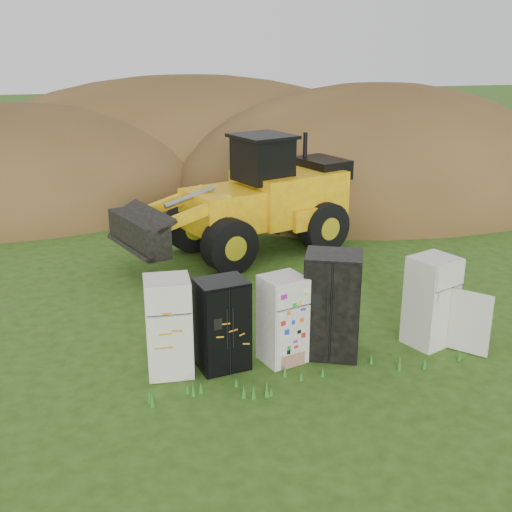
{
  "coord_description": "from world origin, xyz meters",
  "views": [
    {
      "loc": [
        -3.48,
        -10.04,
        5.6
      ],
      "look_at": [
        -0.49,
        2.0,
        1.33
      ],
      "focal_mm": 45.0,
      "sensor_mm": 36.0,
      "label": 1
    }
  ],
  "objects": [
    {
      "name": "dirt_mound_back",
      "position": [
        0.34,
        18.07,
        0.0
      ],
      "size": [
        20.32,
        13.54,
        8.11
      ],
      "primitive_type": "ellipsoid",
      "color": "#4C3518",
      "rests_on": "ground"
    },
    {
      "name": "dirt_mound_right",
      "position": [
        6.4,
        11.51,
        0.0
      ],
      "size": [
        15.15,
        11.11,
        8.12
      ],
      "primitive_type": "ellipsoid",
      "color": "#4C3518",
      "rests_on": "ground"
    },
    {
      "name": "fridge_black_side",
      "position": [
        -1.6,
        0.01,
        0.82
      ],
      "size": [
        0.97,
        0.82,
        1.64
      ],
      "primitive_type": null,
      "rotation": [
        0.0,
        0.0,
        0.18
      ],
      "color": "black",
      "rests_on": "ground"
    },
    {
      "name": "wheel_loader",
      "position": [
        -0.0,
        5.99,
        1.58
      ],
      "size": [
        7.04,
        4.71,
        3.16
      ],
      "primitive_type": null,
      "rotation": [
        0.0,
        0.0,
        0.35
      ],
      "color": "yellow",
      "rests_on": "ground"
    },
    {
      "name": "fridge_open_door",
      "position": [
        2.41,
        -0.03,
        0.87
      ],
      "size": [
        1.0,
        0.97,
        1.74
      ],
      "primitive_type": null,
      "rotation": [
        0.0,
        0.0,
        0.38
      ],
      "color": "silver",
      "rests_on": "ground"
    },
    {
      "name": "dirt_mound_left",
      "position": [
        -6.83,
        14.47,
        0.0
      ],
      "size": [
        15.94,
        11.96,
        6.68
      ],
      "primitive_type": "ellipsoid",
      "color": "#4C3518",
      "rests_on": "ground"
    },
    {
      "name": "fridge_dark_mid",
      "position": [
        0.45,
        0.02,
        0.98
      ],
      "size": [
        1.24,
        1.15,
        1.96
      ],
      "primitive_type": null,
      "rotation": [
        0.0,
        0.0,
        -0.41
      ],
      "color": "black",
      "rests_on": "ground"
    },
    {
      "name": "fridge_sticker",
      "position": [
        -0.5,
        -0.01,
        0.81
      ],
      "size": [
        0.88,
        0.84,
        1.62
      ],
      "primitive_type": null,
      "rotation": [
        0.0,
        0.0,
        0.29
      ],
      "color": "white",
      "rests_on": "ground"
    },
    {
      "name": "fridge_leftmost",
      "position": [
        -2.52,
        0.04,
        0.87
      ],
      "size": [
        0.81,
        0.78,
        1.75
      ],
      "primitive_type": null,
      "rotation": [
        0.0,
        0.0,
        -0.05
      ],
      "color": "silver",
      "rests_on": "ground"
    },
    {
      "name": "ground",
      "position": [
        0.0,
        0.0,
        0.0
      ],
      "size": [
        120.0,
        120.0,
        0.0
      ],
      "primitive_type": "plane",
      "color": "#274612",
      "rests_on": "ground"
    }
  ]
}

